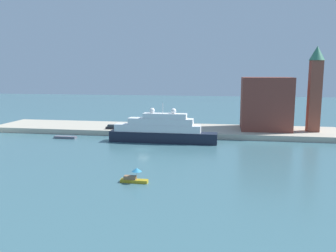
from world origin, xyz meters
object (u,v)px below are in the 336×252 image
large_yacht (161,131)px  person_figure (124,127)px  parked_car (112,127)px  work_barge (65,137)px  harbor_building (266,103)px  mooring_bollard (150,130)px  small_motorboat (134,177)px  bell_tower (315,86)px

large_yacht → person_figure: large_yacht is taller
parked_car → person_figure: person_figure is taller
work_barge → harbor_building: harbor_building is taller
harbor_building → large_yacht: bearing=-148.1°
large_yacht → person_figure: bearing=146.1°
large_yacht → work_barge: size_ratio=4.58×
large_yacht → mooring_bollard: large_yacht is taller
work_barge → small_motorboat: bearing=-49.7°
harbor_building → person_figure: (-42.56, -9.36, -7.14)m
large_yacht → bell_tower: 47.35m
work_barge → bell_tower: size_ratio=0.26×
work_barge → harbor_building: 61.26m
small_motorboat → person_figure: person_figure is taller
harbor_building → mooring_bollard: bearing=-162.9°
mooring_bollard → work_barge: bearing=-164.0°
bell_tower → person_figure: size_ratio=13.67×
harbor_building → mooring_bollard: (-34.18, -10.52, -7.67)m
large_yacht → bell_tower: bearing=20.5°
work_barge → person_figure: size_ratio=3.53×
large_yacht → harbor_building: size_ratio=1.85×
small_motorboat → bell_tower: bearing=51.4°
work_barge → mooring_bollard: 24.85m
parked_car → person_figure: (4.39, -1.26, 0.28)m
small_motorboat → mooring_bollard: size_ratio=7.59×
large_yacht → mooring_bollard: 9.23m
bell_tower → mooring_bollard: bell_tower is taller
harbor_building → bell_tower: 14.86m
work_barge → person_figure: person_figure is taller
harbor_building → work_barge: bearing=-163.3°
small_motorboat → harbor_building: (27.38, 53.47, 8.60)m
bell_tower → mooring_bollard: 50.28m
parked_car → mooring_bollard: bearing=-10.7°
small_motorboat → parked_car: parked_car is taller
harbor_building → mooring_bollard: size_ratio=25.03×
person_figure → large_yacht: bearing=-33.9°
work_barge → mooring_bollard: (23.84, 6.84, 1.58)m
work_barge → bell_tower: (71.61, 15.18, 14.85)m
person_figure → mooring_bollard: person_figure is taller
person_figure → harbor_building: bearing=12.4°
person_figure → work_barge: bearing=-152.6°
large_yacht → parked_car: size_ratio=7.76×
small_motorboat → mooring_bollard: small_motorboat is taller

